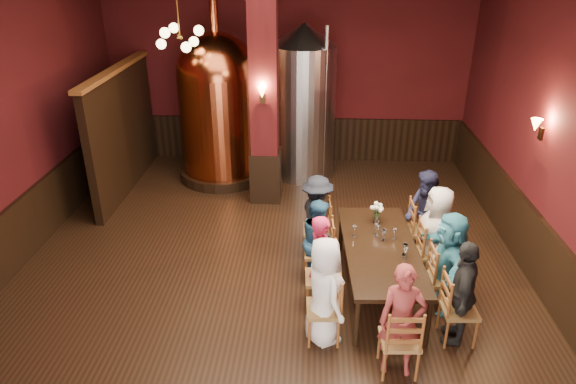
# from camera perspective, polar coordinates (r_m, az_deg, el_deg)

# --- Properties ---
(room) EXTENTS (10.00, 10.02, 4.50)m
(room) POSITION_cam_1_polar(r_m,az_deg,el_deg) (6.84, -2.41, 5.90)
(room) COLOR black
(room) RESTS_ON ground
(wainscot_right) EXTENTS (0.08, 9.90, 1.00)m
(wainscot_right) POSITION_cam_1_polar(r_m,az_deg,el_deg) (8.28, 26.48, -6.70)
(wainscot_right) COLOR black
(wainscot_right) RESTS_ON ground
(wainscot_back) EXTENTS (7.90, 0.08, 1.00)m
(wainscot_back) POSITION_cam_1_polar(r_m,az_deg,el_deg) (12.09, -0.11, 5.98)
(wainscot_back) COLOR black
(wainscot_back) RESTS_ON ground
(wainscot_left) EXTENTS (0.08, 9.90, 1.00)m
(wainscot_left) POSITION_cam_1_polar(r_m,az_deg,el_deg) (8.86, -28.70, -5.08)
(wainscot_left) COLOR black
(wainscot_left) RESTS_ON ground
(column) EXTENTS (0.58, 0.58, 4.50)m
(column) POSITION_cam_1_polar(r_m,az_deg,el_deg) (9.54, -2.68, 11.58)
(column) COLOR #480F13
(column) RESTS_ON ground
(partition) EXTENTS (0.22, 3.50, 2.40)m
(partition) POSITION_cam_1_polar(r_m,az_deg,el_deg) (10.88, -17.84, 6.37)
(partition) COLOR black
(partition) RESTS_ON ground
(pendant_cluster) EXTENTS (0.90, 0.90, 1.70)m
(pendant_cluster) POSITION_cam_1_polar(r_m,az_deg,el_deg) (9.73, -11.93, 16.47)
(pendant_cluster) COLOR #A57226
(pendant_cluster) RESTS_ON room
(sconce_wall) EXTENTS (0.20, 0.20, 0.36)m
(sconce_wall) POSITION_cam_1_polar(r_m,az_deg,el_deg) (8.26, 26.40, 6.35)
(sconce_wall) COLOR black
(sconce_wall) RESTS_ON room
(sconce_column) EXTENTS (0.20, 0.20, 0.36)m
(sconce_column) POSITION_cam_1_polar(r_m,az_deg,el_deg) (9.26, -2.85, 10.83)
(sconce_column) COLOR black
(sconce_column) RESTS_ON column
(dining_table) EXTENTS (1.11, 2.44, 0.75)m
(dining_table) POSITION_cam_1_polar(r_m,az_deg,el_deg) (7.38, 10.22, -6.43)
(dining_table) COLOR black
(dining_table) RESTS_ON ground
(chair_0) EXTENTS (0.48, 0.48, 0.92)m
(chair_0) POSITION_cam_1_polar(r_m,az_deg,el_deg) (6.60, 3.96, -12.79)
(chair_0) COLOR brown
(chair_0) RESTS_ON ground
(person_0) EXTENTS (0.71, 0.84, 1.45)m
(person_0) POSITION_cam_1_polar(r_m,az_deg,el_deg) (6.44, 4.03, -10.92)
(person_0) COLOR white
(person_0) RESTS_ON ground
(chair_1) EXTENTS (0.48, 0.48, 0.92)m
(chair_1) POSITION_cam_1_polar(r_m,az_deg,el_deg) (7.14, 3.66, -9.45)
(chair_1) COLOR brown
(chair_1) RESTS_ON ground
(person_1) EXTENTS (0.50, 0.60, 1.41)m
(person_1) POSITION_cam_1_polar(r_m,az_deg,el_deg) (7.00, 3.72, -7.81)
(person_1) COLOR #C8224E
(person_1) RESTS_ON ground
(chair_2) EXTENTS (0.48, 0.48, 0.92)m
(chair_2) POSITION_cam_1_polar(r_m,az_deg,el_deg) (7.69, 3.41, -6.63)
(chair_2) COLOR brown
(chair_2) RESTS_ON ground
(person_2) EXTENTS (0.33, 0.65, 1.31)m
(person_2) POSITION_cam_1_polar(r_m,az_deg,el_deg) (7.59, 3.45, -5.40)
(person_2) COLOR #25547C
(person_2) RESTS_ON ground
(chair_3) EXTENTS (0.48, 0.48, 0.92)m
(chair_3) POSITION_cam_1_polar(r_m,az_deg,el_deg) (8.26, 3.19, -4.16)
(chair_3) COLOR brown
(chair_3) RESTS_ON ground
(person_3) EXTENTS (0.79, 1.02, 1.38)m
(person_3) POSITION_cam_1_polar(r_m,az_deg,el_deg) (8.15, 3.23, -2.75)
(person_3) COLOR black
(person_3) RESTS_ON ground
(chair_4) EXTENTS (0.48, 0.48, 0.92)m
(chair_4) POSITION_cam_1_polar(r_m,az_deg,el_deg) (6.92, 18.50, -12.24)
(chair_4) COLOR brown
(chair_4) RESTS_ON ground
(person_4) EXTENTS (0.57, 0.90, 1.43)m
(person_4) POSITION_cam_1_polar(r_m,az_deg,el_deg) (6.77, 18.80, -10.51)
(person_4) COLOR black
(person_4) RESTS_ON ground
(chair_5) EXTENTS (0.48, 0.48, 0.92)m
(chair_5) POSITION_cam_1_polar(r_m,az_deg,el_deg) (7.43, 17.04, -9.12)
(chair_5) COLOR brown
(chair_5) RESTS_ON ground
(person_5) EXTENTS (0.52, 1.38, 1.46)m
(person_5) POSITION_cam_1_polar(r_m,az_deg,el_deg) (7.29, 17.30, -7.38)
(person_5) COLOR teal
(person_5) RESTS_ON ground
(chair_6) EXTENTS (0.48, 0.48, 0.92)m
(chair_6) POSITION_cam_1_polar(r_m,az_deg,el_deg) (7.96, 15.81, -6.44)
(chair_6) COLOR brown
(chair_6) RESTS_ON ground
(person_6) EXTENTS (0.49, 0.75, 1.51)m
(person_6) POSITION_cam_1_polar(r_m,az_deg,el_deg) (7.81, 16.06, -4.60)
(person_6) COLOR beige
(person_6) RESTS_ON ground
(chair_7) EXTENTS (0.48, 0.48, 0.92)m
(chair_7) POSITION_cam_1_polar(r_m,az_deg,el_deg) (8.52, 14.73, -4.07)
(chair_7) COLOR brown
(chair_7) RESTS_ON ground
(person_7) EXTENTS (0.61, 0.79, 1.46)m
(person_7) POSITION_cam_1_polar(r_m,az_deg,el_deg) (8.39, 14.93, -2.47)
(person_7) COLOR #1E1F3C
(person_7) RESTS_ON ground
(chair_8) EXTENTS (0.48, 0.48, 0.92)m
(chair_8) POSITION_cam_1_polar(r_m,az_deg,el_deg) (6.29, 12.30, -15.68)
(chair_8) COLOR brown
(chair_8) RESTS_ON ground
(person_8) EXTENTS (0.55, 0.39, 1.44)m
(person_8) POSITION_cam_1_polar(r_m,az_deg,el_deg) (6.13, 12.53, -13.85)
(person_8) COLOR maroon
(person_8) RESTS_ON ground
(copper_kettle) EXTENTS (2.05, 2.05, 4.36)m
(copper_kettle) POSITION_cam_1_polar(r_m,az_deg,el_deg) (10.84, -7.65, 9.48)
(copper_kettle) COLOR black
(copper_kettle) RESTS_ON ground
(steel_vessel) EXTENTS (1.38, 1.38, 3.23)m
(steel_vessel) POSITION_cam_1_polar(r_m,az_deg,el_deg) (10.89, 1.71, 9.91)
(steel_vessel) COLOR #B2B2B7
(steel_vessel) RESTS_ON ground
(rose_vase) EXTENTS (0.20, 0.20, 0.34)m
(rose_vase) POSITION_cam_1_polar(r_m,az_deg,el_deg) (7.84, 9.88, -1.97)
(rose_vase) COLOR white
(rose_vase) RESTS_ON dining_table
(wine_glass_0) EXTENTS (0.07, 0.07, 0.17)m
(wine_glass_0) POSITION_cam_1_polar(r_m,az_deg,el_deg) (7.51, 7.36, -4.31)
(wine_glass_0) COLOR white
(wine_glass_0) RESTS_ON dining_table
(wine_glass_1) EXTENTS (0.07, 0.07, 0.17)m
(wine_glass_1) POSITION_cam_1_polar(r_m,az_deg,el_deg) (7.53, 11.75, -4.60)
(wine_glass_1) COLOR white
(wine_glass_1) RESTS_ON dining_table
(wine_glass_2) EXTENTS (0.07, 0.07, 0.17)m
(wine_glass_2) POSITION_cam_1_polar(r_m,az_deg,el_deg) (7.48, 10.68, -4.72)
(wine_glass_2) COLOR white
(wine_glass_2) RESTS_ON dining_table
(wine_glass_3) EXTENTS (0.07, 0.07, 0.17)m
(wine_glass_3) POSITION_cam_1_polar(r_m,az_deg,el_deg) (7.10, 12.92, -6.72)
(wine_glass_3) COLOR white
(wine_glass_3) RESTS_ON dining_table
(wine_glass_4) EXTENTS (0.07, 0.07, 0.17)m
(wine_glass_4) POSITION_cam_1_polar(r_m,az_deg,el_deg) (7.61, 9.75, -4.08)
(wine_glass_4) COLOR white
(wine_glass_4) RESTS_ON dining_table
(wine_glass_5) EXTENTS (0.07, 0.07, 0.17)m
(wine_glass_5) POSITION_cam_1_polar(r_m,az_deg,el_deg) (6.73, 12.77, -8.68)
(wine_glass_5) COLOR white
(wine_glass_5) RESTS_ON dining_table
(wine_glass_6) EXTENTS (0.07, 0.07, 0.17)m
(wine_glass_6) POSITION_cam_1_polar(r_m,az_deg,el_deg) (7.55, 9.96, -4.31)
(wine_glass_6) COLOR white
(wine_glass_6) RESTS_ON dining_table
(wine_glass_7) EXTENTS (0.07, 0.07, 0.17)m
(wine_glass_7) POSITION_cam_1_polar(r_m,az_deg,el_deg) (7.46, 10.52, -4.76)
(wine_glass_7) COLOR white
(wine_glass_7) RESTS_ON dining_table
(wine_glass_8) EXTENTS (0.07, 0.07, 0.17)m
(wine_glass_8) POSITION_cam_1_polar(r_m,az_deg,el_deg) (7.20, 12.83, -6.21)
(wine_glass_8) COLOR white
(wine_glass_8) RESTS_ON dining_table
(wine_glass_9) EXTENTS (0.07, 0.07, 0.17)m
(wine_glass_9) POSITION_cam_1_polar(r_m,az_deg,el_deg) (7.19, 12.84, -6.27)
(wine_glass_9) COLOR white
(wine_glass_9) RESTS_ON dining_table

